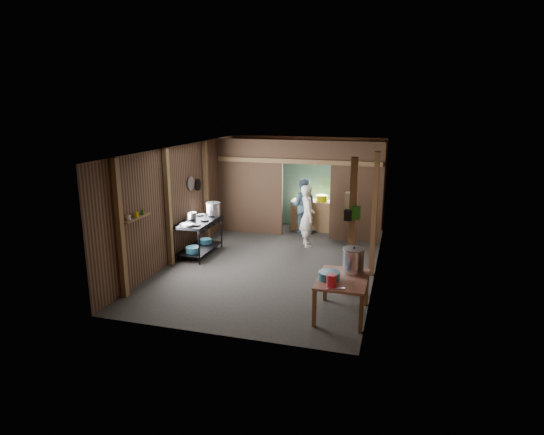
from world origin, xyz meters
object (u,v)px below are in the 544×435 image
(stove_pot_large, at_px, (213,209))
(cook, at_px, (307,216))
(gas_range, at_px, (199,237))
(pink_bucket, at_px, (332,280))
(yellow_tub, at_px, (322,198))
(stock_pot, at_px, (353,261))
(prep_table, at_px, (342,297))

(stove_pot_large, relative_size, cook, 0.22)
(gas_range, height_order, pink_bucket, pink_bucket)
(gas_range, bearing_deg, cook, 30.85)
(yellow_tub, bearing_deg, stock_pot, -73.80)
(gas_range, height_order, yellow_tub, yellow_tub)
(pink_bucket, bearing_deg, yellow_tub, 101.65)
(gas_range, relative_size, prep_table, 1.26)
(stock_pot, height_order, cook, cook)
(pink_bucket, bearing_deg, stove_pot_large, 136.68)
(yellow_tub, bearing_deg, gas_range, -129.72)
(stock_pot, xyz_separation_m, yellow_tub, (-1.42, 4.89, 0.06))
(cook, bearing_deg, pink_bucket, 172.89)
(prep_table, bearing_deg, stove_pot_large, 141.36)
(prep_table, relative_size, stock_pot, 2.50)
(gas_range, xyz_separation_m, stove_pot_large, (0.17, 0.53, 0.58))
(stove_pot_large, distance_m, yellow_tub, 3.29)
(stove_pot_large, relative_size, pink_bucket, 1.80)
(stove_pot_large, bearing_deg, yellow_tub, 46.66)
(stock_pot, distance_m, yellow_tub, 5.10)
(prep_table, bearing_deg, yellow_tub, 103.83)
(yellow_tub, relative_size, cook, 0.20)
(stove_pot_large, xyz_separation_m, yellow_tub, (2.25, 2.39, -0.06))
(stock_pot, bearing_deg, gas_range, 152.83)
(gas_range, xyz_separation_m, stock_pot, (3.85, -1.97, 0.46))
(gas_range, bearing_deg, stove_pot_large, 72.20)
(prep_table, xyz_separation_m, yellow_tub, (-1.29, 5.22, 0.60))
(prep_table, xyz_separation_m, stock_pot, (0.14, 0.33, 0.54))
(prep_table, distance_m, cook, 3.97)
(prep_table, relative_size, stove_pot_large, 3.26)
(gas_range, distance_m, stock_pot, 4.35)
(prep_table, distance_m, pink_bucket, 0.59)
(prep_table, xyz_separation_m, stove_pot_large, (-3.54, 2.83, 0.66))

